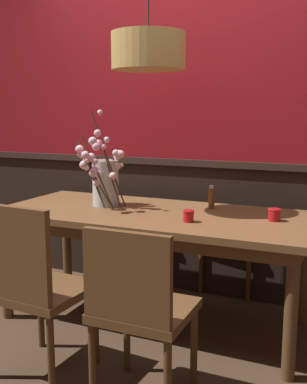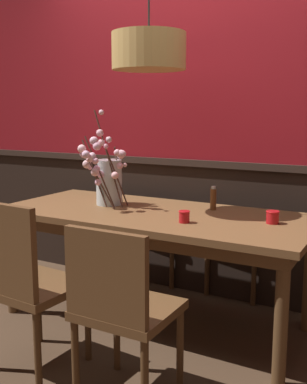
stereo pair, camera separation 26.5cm
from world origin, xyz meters
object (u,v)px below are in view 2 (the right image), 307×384
(chair_far_side_left, at_px, (168,215))
(candle_holder_nearer_center, at_px, (184,217))
(dining_table, at_px, (154,224))
(chair_near_side_right, at_px, (121,305))
(condiment_bottle, at_px, (213,199))
(chair_far_side_right, at_px, (244,226))
(chair_near_side_left, at_px, (24,278))
(pendant_lamp, at_px, (149,51))
(vase_with_blossoms, at_px, (107,179))
(candle_holder_nearer_edge, at_px, (273,217))

(chair_far_side_left, height_order, candle_holder_nearer_center, chair_far_side_left)
(dining_table, height_order, chair_near_side_right, chair_near_side_right)
(dining_table, relative_size, condiment_bottle, 12.91)
(chair_near_side_right, relative_size, chair_far_side_right, 0.97)
(chair_near_side_left, height_order, chair_far_side_left, chair_far_side_left)
(chair_far_side_right, bearing_deg, chair_near_side_right, -90.95)
(candle_holder_nearer_center, bearing_deg, dining_table, 149.80)
(dining_table, height_order, chair_far_side_right, chair_far_side_right)
(pendant_lamp, bearing_deg, vase_with_blossoms, 176.47)
(condiment_bottle, bearing_deg, candle_holder_nearer_center, -91.55)
(vase_with_blossoms, bearing_deg, chair_near_side_right, -52.61)
(chair_near_side_left, xyz_separation_m, chair_far_side_left, (-0.04, 1.70, 0.00))
(chair_near_side_right, height_order, candle_holder_nearer_center, chair_near_side_right)
(dining_table, distance_m, chair_far_side_left, 0.91)
(chair_near_side_right, height_order, vase_with_blossoms, vase_with_blossoms)
(chair_near_side_left, height_order, pendant_lamp, pendant_lamp)
(pendant_lamp, bearing_deg, dining_table, -21.57)
(candle_holder_nearer_center, height_order, candle_holder_nearer_edge, candle_holder_nearer_edge)
(chair_near_side_right, relative_size, candle_holder_nearer_edge, 11.28)
(candle_holder_nearer_center, relative_size, pendant_lamp, 0.06)
(candle_holder_nearer_center, bearing_deg, condiment_bottle, 88.45)
(dining_table, bearing_deg, candle_holder_nearer_edge, 4.06)
(chair_far_side_right, bearing_deg, candle_holder_nearer_edge, -61.90)
(dining_table, xyz_separation_m, condiment_bottle, (0.31, 0.24, 0.15))
(chair_far_side_left, xyz_separation_m, candle_holder_nearer_center, (0.63, -1.01, 0.25))
(chair_far_side_right, xyz_separation_m, candle_holder_nearer_center, (-0.04, -1.01, 0.27))
(dining_table, relative_size, chair_far_side_left, 2.16)
(vase_with_blossoms, xyz_separation_m, candle_holder_nearer_center, (0.68, -0.21, -0.15))
(chair_near_side_right, bearing_deg, chair_near_side_left, -179.89)
(dining_table, height_order, vase_with_blossoms, vase_with_blossoms)
(vase_with_blossoms, height_order, condiment_bottle, vase_with_blossoms)
(candle_holder_nearer_center, bearing_deg, chair_far_side_left, 121.85)
(vase_with_blossoms, distance_m, candle_holder_nearer_center, 0.73)
(chair_far_side_right, distance_m, condiment_bottle, 0.67)
(vase_with_blossoms, bearing_deg, condiment_bottle, 16.36)
(dining_table, xyz_separation_m, chair_far_side_left, (-0.33, 0.84, -0.14))
(pendant_lamp, bearing_deg, chair_far_side_left, 109.24)
(chair_far_side_left, relative_size, vase_with_blossoms, 1.45)
(chair_near_side_right, relative_size, chair_far_side_left, 0.93)
(vase_with_blossoms, xyz_separation_m, pendant_lamp, (0.34, -0.02, 0.82))
(chair_far_side_left, bearing_deg, candle_holder_nearer_center, -58.15)
(vase_with_blossoms, bearing_deg, chair_far_side_right, 47.99)
(chair_near_side_right, xyz_separation_m, candle_holder_nearer_center, (-0.01, 0.69, 0.28))
(dining_table, xyz_separation_m, chair_near_side_left, (-0.29, -0.86, -0.14))
(candle_holder_nearer_edge, bearing_deg, chair_near_side_right, -115.85)
(vase_with_blossoms, height_order, pendant_lamp, pendant_lamp)
(chair_near_side_left, relative_size, candle_holder_nearer_center, 13.32)
(chair_far_side_left, height_order, vase_with_blossoms, vase_with_blossoms)
(chair_near_side_right, height_order, condiment_bottle, condiment_bottle)
(candle_holder_nearer_edge, height_order, condiment_bottle, condiment_bottle)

